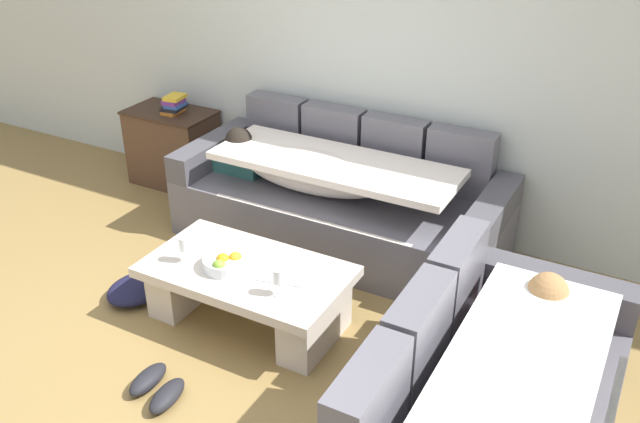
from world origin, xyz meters
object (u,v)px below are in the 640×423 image
(side_cabinet, at_px, (173,147))
(couch_along_wall, at_px, (336,201))
(book_stack_on_cabinet, at_px, (174,104))
(wine_glass_near_right, at_px, (279,277))
(open_magazine, at_px, (284,274))
(couch_near_window, at_px, (490,418))
(crumpled_garment, at_px, (137,289))
(pair_of_shoes, at_px, (157,387))
(wine_glass_near_left, at_px, (185,245))
(coffee_table, at_px, (248,287))
(fruit_bowl, at_px, (227,262))

(side_cabinet, bearing_deg, couch_along_wall, -7.80)
(side_cabinet, xyz_separation_m, book_stack_on_cabinet, (0.06, 0.00, 0.39))
(wine_glass_near_right, distance_m, open_magazine, 0.23)
(couch_near_window, bearing_deg, crumpled_garment, 82.73)
(side_cabinet, relative_size, crumpled_garment, 1.80)
(couch_along_wall, height_order, pair_of_shoes, couch_along_wall)
(wine_glass_near_right, bearing_deg, pair_of_shoes, -121.42)
(couch_along_wall, distance_m, wine_glass_near_left, 1.27)
(couch_along_wall, relative_size, open_magazine, 8.26)
(wine_glass_near_right, relative_size, pair_of_shoes, 0.51)
(coffee_table, relative_size, book_stack_on_cabinet, 5.22)
(coffee_table, bearing_deg, wine_glass_near_left, -161.37)
(wine_glass_near_right, bearing_deg, fruit_bowl, 168.56)
(coffee_table, height_order, pair_of_shoes, coffee_table)
(couch_near_window, relative_size, wine_glass_near_right, 11.58)
(wine_glass_near_right, bearing_deg, book_stack_on_cabinet, 142.23)
(open_magazine, xyz_separation_m, book_stack_on_cabinet, (-1.81, 1.28, 0.32))
(crumpled_garment, bearing_deg, fruit_bowl, 6.93)
(couch_along_wall, height_order, fruit_bowl, couch_along_wall)
(wine_glass_near_left, relative_size, book_stack_on_cabinet, 0.72)
(book_stack_on_cabinet, bearing_deg, open_magazine, -35.28)
(book_stack_on_cabinet, bearing_deg, wine_glass_near_right, -37.77)
(couch_near_window, height_order, wine_glass_near_right, couch_near_window)
(book_stack_on_cabinet, distance_m, crumpled_garment, 1.79)
(couch_along_wall, relative_size, book_stack_on_cabinet, 10.06)
(side_cabinet, distance_m, book_stack_on_cabinet, 0.39)
(fruit_bowl, relative_size, book_stack_on_cabinet, 1.22)
(book_stack_on_cabinet, bearing_deg, couch_near_window, -29.15)
(fruit_bowl, height_order, wine_glass_near_left, wine_glass_near_left)
(open_magazine, bearing_deg, book_stack_on_cabinet, 131.17)
(side_cabinet, distance_m, crumpled_garment, 1.71)
(wine_glass_near_left, bearing_deg, couch_along_wall, 72.81)
(couch_near_window, height_order, crumpled_garment, couch_near_window)
(crumpled_garment, bearing_deg, side_cabinet, 120.62)
(open_magazine, distance_m, pair_of_shoes, 0.92)
(pair_of_shoes, distance_m, crumpled_garment, 0.94)
(fruit_bowl, xyz_separation_m, side_cabinet, (-1.53, 1.38, -0.10))
(pair_of_shoes, relative_size, crumpled_garment, 0.81)
(pair_of_shoes, bearing_deg, side_cabinet, 126.91)
(couch_near_window, xyz_separation_m, side_cabinet, (-3.21, 1.76, -0.01))
(couch_near_window, bearing_deg, book_stack_on_cabinet, 60.85)
(wine_glass_near_left, bearing_deg, couch_near_window, -9.51)
(fruit_bowl, bearing_deg, coffee_table, 31.90)
(side_cabinet, xyz_separation_m, pair_of_shoes, (1.56, -2.08, -0.28))
(open_magazine, distance_m, crumpled_garment, 1.07)
(open_magazine, bearing_deg, crumpled_garment, 176.80)
(coffee_table, distance_m, wine_glass_near_right, 0.43)
(open_magazine, bearing_deg, fruit_bowl, -176.52)
(couch_along_wall, bearing_deg, side_cabinet, 172.20)
(book_stack_on_cabinet, bearing_deg, pair_of_shoes, -54.12)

